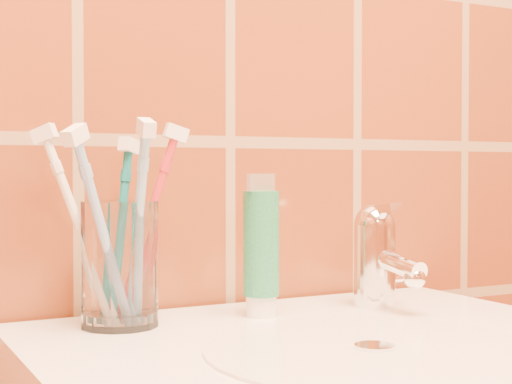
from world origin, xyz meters
TOP-DOWN VIEW (x-y plane):
  - glass_tumbler at (-0.16, 1.12)m, footprint 0.10×0.10m
  - toothpaste_tube at (-0.01, 1.10)m, footprint 0.04×0.04m
  - faucet at (0.14, 1.09)m, footprint 0.05×0.11m
  - toothbrush_0 at (-0.20, 1.13)m, footprint 0.16×0.15m
  - toothbrush_1 at (-0.16, 1.14)m, footprint 0.10×0.10m
  - toothbrush_2 at (-0.19, 1.09)m, footprint 0.17×0.16m
  - toothbrush_3 at (-0.13, 1.13)m, footprint 0.10×0.10m
  - toothbrush_4 at (-0.15, 1.09)m, footprint 0.03×0.14m

SIDE VIEW (x-z plane):
  - glass_tumbler at x=-0.16m, z-range 0.85..0.98m
  - faucet at x=0.14m, z-range 0.85..0.97m
  - toothpaste_tube at x=-0.01m, z-range 0.85..1.00m
  - toothbrush_1 at x=-0.16m, z-range 0.84..1.05m
  - toothbrush_2 at x=-0.19m, z-range 0.84..1.06m
  - toothbrush_0 at x=-0.20m, z-range 0.84..1.06m
  - toothbrush_3 at x=-0.13m, z-range 0.85..1.06m
  - toothbrush_4 at x=-0.15m, z-range 0.84..1.07m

